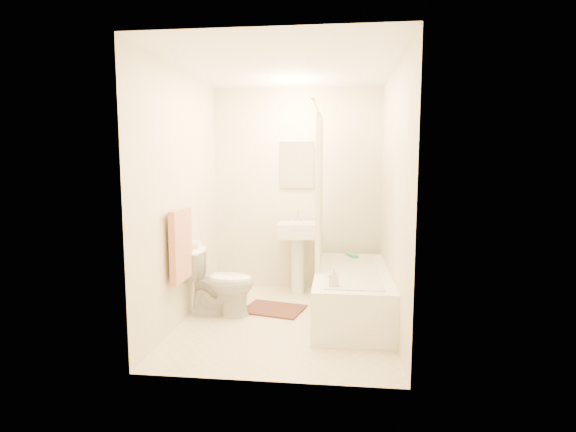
# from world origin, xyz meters

# --- Properties ---
(floor) EXTENTS (2.40, 2.40, 0.00)m
(floor) POSITION_xyz_m (0.00, 0.00, 0.00)
(floor) COLOR beige
(floor) RESTS_ON ground
(ceiling) EXTENTS (2.40, 2.40, 0.00)m
(ceiling) POSITION_xyz_m (0.00, 0.00, 2.40)
(ceiling) COLOR white
(ceiling) RESTS_ON ground
(wall_back) EXTENTS (2.00, 0.02, 2.40)m
(wall_back) POSITION_xyz_m (0.00, 1.20, 1.20)
(wall_back) COLOR beige
(wall_back) RESTS_ON ground
(wall_left) EXTENTS (0.02, 2.40, 2.40)m
(wall_left) POSITION_xyz_m (-1.00, 0.00, 1.20)
(wall_left) COLOR beige
(wall_left) RESTS_ON ground
(wall_right) EXTENTS (0.02, 2.40, 2.40)m
(wall_right) POSITION_xyz_m (1.00, 0.00, 1.20)
(wall_right) COLOR beige
(wall_right) RESTS_ON ground
(mirror) EXTENTS (0.40, 0.03, 0.55)m
(mirror) POSITION_xyz_m (0.00, 1.18, 1.50)
(mirror) COLOR white
(mirror) RESTS_ON wall_back
(curtain_rod) EXTENTS (0.03, 1.70, 0.03)m
(curtain_rod) POSITION_xyz_m (0.30, 0.10, 2.00)
(curtain_rod) COLOR silver
(curtain_rod) RESTS_ON wall_back
(shower_curtain) EXTENTS (0.04, 0.80, 1.55)m
(shower_curtain) POSITION_xyz_m (0.30, 0.50, 1.22)
(shower_curtain) COLOR silver
(shower_curtain) RESTS_ON curtain_rod
(towel_bar) EXTENTS (0.02, 0.60, 0.02)m
(towel_bar) POSITION_xyz_m (-0.96, -0.25, 1.10)
(towel_bar) COLOR silver
(towel_bar) RESTS_ON wall_left
(towel) EXTENTS (0.06, 0.45, 0.66)m
(towel) POSITION_xyz_m (-0.93, -0.25, 0.78)
(towel) COLOR #CC7266
(towel) RESTS_ON towel_bar
(toilet_paper) EXTENTS (0.11, 0.12, 0.12)m
(toilet_paper) POSITION_xyz_m (-0.93, 0.12, 0.70)
(toilet_paper) COLOR white
(toilet_paper) RESTS_ON wall_left
(toilet) EXTENTS (0.68, 0.38, 0.67)m
(toilet) POSITION_xyz_m (-0.67, 0.13, 0.33)
(toilet) COLOR white
(toilet) RESTS_ON floor
(sink) EXTENTS (0.50, 0.42, 0.91)m
(sink) POSITION_xyz_m (0.04, 0.95, 0.46)
(sink) COLOR white
(sink) RESTS_ON floor
(bathtub) EXTENTS (0.72, 1.65, 0.46)m
(bathtub) POSITION_xyz_m (0.64, 0.25, 0.23)
(bathtub) COLOR white
(bathtub) RESTS_ON floor
(bath_mat) EXTENTS (0.69, 0.58, 0.02)m
(bath_mat) POSITION_xyz_m (-0.16, 0.32, 0.01)
(bath_mat) COLOR #552C25
(bath_mat) RESTS_ON floor
(soap_bottle) EXTENTS (0.09, 0.09, 0.17)m
(soap_bottle) POSITION_xyz_m (0.47, -0.36, 0.55)
(soap_bottle) COLOR white
(soap_bottle) RESTS_ON bathtub
(scrub_brush) EXTENTS (0.14, 0.20, 0.04)m
(scrub_brush) POSITION_xyz_m (0.66, 0.85, 0.48)
(scrub_brush) COLOR #2AA461
(scrub_brush) RESTS_ON bathtub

